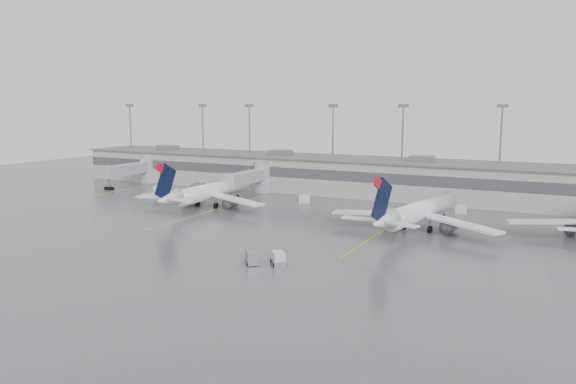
% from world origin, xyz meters
% --- Properties ---
extents(ground, '(260.00, 260.00, 0.00)m').
position_xyz_m(ground, '(0.00, 0.00, 0.00)').
color(ground, '#545456').
rests_on(ground, ground).
extents(terminal, '(152.00, 17.00, 9.45)m').
position_xyz_m(terminal, '(-0.01, 57.98, 4.17)').
color(terminal, '#A6A7A2').
rests_on(terminal, ground).
extents(light_masts, '(142.40, 8.00, 20.60)m').
position_xyz_m(light_masts, '(0.00, 63.75, 12.03)').
color(light_masts, gray).
rests_on(light_masts, ground).
extents(jet_bridge_left, '(4.00, 17.20, 7.00)m').
position_xyz_m(jet_bridge_left, '(-55.50, 45.72, 3.87)').
color(jet_bridge_left, gray).
rests_on(jet_bridge_left, ground).
extents(jet_bridge_right, '(4.00, 17.20, 7.00)m').
position_xyz_m(jet_bridge_right, '(-20.50, 45.72, 3.87)').
color(jet_bridge_right, gray).
rests_on(jet_bridge_right, ground).
extents(stand_markings, '(105.25, 40.00, 0.01)m').
position_xyz_m(stand_markings, '(-0.00, 24.00, 0.01)').
color(stand_markings, '#DCBE0C').
rests_on(stand_markings, ground).
extents(jet_mid_left, '(28.72, 32.16, 10.41)m').
position_xyz_m(jet_mid_left, '(-20.35, 27.53, 3.24)').
color(jet_mid_left, white).
rests_on(jet_mid_left, ground).
extents(jet_mid_right, '(28.63, 32.35, 10.53)m').
position_xyz_m(jet_mid_right, '(22.63, 25.73, 3.27)').
color(jet_mid_right, white).
rests_on(jet_mid_right, ground).
extents(baggage_tug, '(2.97, 3.12, 1.73)m').
position_xyz_m(baggage_tug, '(11.63, -2.44, 0.67)').
color(baggage_tug, silver).
rests_on(baggage_tug, ground).
extents(baggage_cart, '(2.82, 2.97, 1.68)m').
position_xyz_m(baggage_cart, '(8.43, -3.64, 0.88)').
color(baggage_cart, slate).
rests_on(baggage_cart, ground).
extents(gse_uld_a, '(2.70, 2.17, 1.66)m').
position_xyz_m(gse_uld_a, '(-41.24, 37.56, 0.83)').
color(gse_uld_a, silver).
rests_on(gse_uld_a, ground).
extents(gse_uld_b, '(2.70, 2.32, 1.61)m').
position_xyz_m(gse_uld_b, '(-5.33, 41.08, 0.81)').
color(gse_uld_b, silver).
rests_on(gse_uld_b, ground).
extents(gse_uld_c, '(2.45, 1.95, 1.52)m').
position_xyz_m(gse_uld_c, '(26.10, 44.27, 0.76)').
color(gse_uld_c, silver).
rests_on(gse_uld_c, ground).
extents(gse_loader, '(3.08, 4.05, 2.25)m').
position_xyz_m(gse_loader, '(-33.00, 41.19, 1.13)').
color(gse_loader, slate).
rests_on(gse_loader, ground).
extents(cone_a, '(0.43, 0.43, 0.69)m').
position_xyz_m(cone_a, '(-55.37, 41.45, 0.35)').
color(cone_a, orange).
rests_on(cone_a, ground).
extents(cone_b, '(0.38, 0.38, 0.60)m').
position_xyz_m(cone_b, '(-26.22, 34.34, 0.30)').
color(cone_b, orange).
rests_on(cone_b, ground).
extents(cone_c, '(0.38, 0.38, 0.60)m').
position_xyz_m(cone_c, '(19.48, 32.85, 0.30)').
color(cone_c, orange).
rests_on(cone_c, ground).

